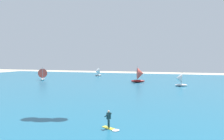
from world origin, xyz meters
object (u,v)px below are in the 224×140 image
(kitesurfer, at_px, (110,122))
(sailboat_far_left, at_px, (140,75))
(sailboat_heeled_over, at_px, (179,79))
(sailboat_mid_left, at_px, (97,72))
(sailboat_trailing, at_px, (43,74))

(kitesurfer, distance_m, sailboat_far_left, 41.04)
(sailboat_heeled_over, bearing_deg, sailboat_mid_left, 142.57)
(sailboat_mid_left, bearing_deg, sailboat_trailing, -116.07)
(kitesurfer, height_order, sailboat_heeled_over, sailboat_heeled_over)
(sailboat_heeled_over, xyz_separation_m, sailboat_far_left, (-10.63, 5.55, 0.54))
(sailboat_trailing, bearing_deg, sailboat_heeled_over, -4.56)
(kitesurfer, height_order, sailboat_trailing, sailboat_trailing)
(sailboat_mid_left, bearing_deg, kitesurfer, -66.58)
(kitesurfer, bearing_deg, sailboat_trailing, 132.70)
(sailboat_heeled_over, distance_m, sailboat_mid_left, 38.88)
(sailboat_heeled_over, bearing_deg, sailboat_trailing, 175.44)
(sailboat_heeled_over, distance_m, sailboat_far_left, 12.01)
(kitesurfer, height_order, sailboat_mid_left, sailboat_mid_left)
(kitesurfer, xyz_separation_m, sailboat_heeled_over, (5.43, 35.13, 1.00))
(sailboat_far_left, xyz_separation_m, sailboat_trailing, (-30.20, -2.29, -0.32))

